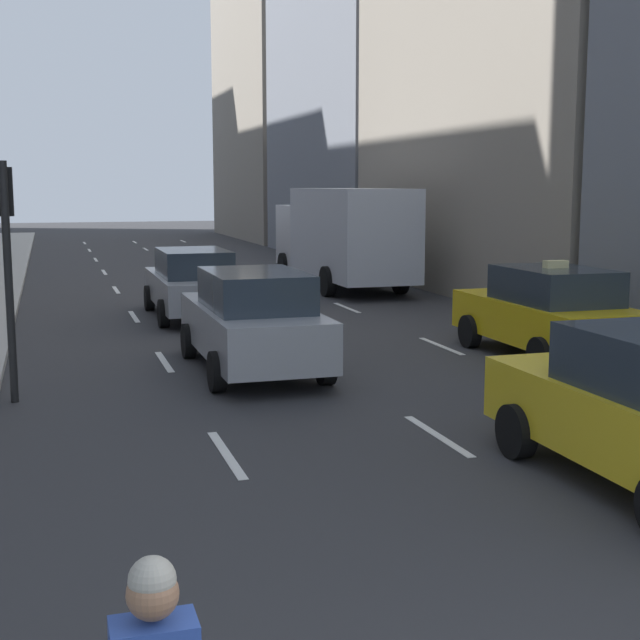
{
  "coord_description": "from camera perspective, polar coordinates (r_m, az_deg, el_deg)",
  "views": [
    {
      "loc": [
        -2.16,
        -2.34,
        3.24
      ],
      "look_at": [
        1.7,
        10.32,
        1.24
      ],
      "focal_mm": 50.0,
      "sensor_mm": 36.0,
      "label": 1
    }
  ],
  "objects": [
    {
      "name": "lane_markings",
      "position": [
        25.98,
        -6.27,
        1.4
      ],
      "size": [
        5.72,
        56.0,
        0.01
      ],
      "color": "white",
      "rests_on": "ground"
    },
    {
      "name": "taxi_second",
      "position": [
        17.31,
        14.4,
        0.5
      ],
      "size": [
        2.02,
        4.4,
        1.87
      ],
      "color": "yellow",
      "rests_on": "ground"
    },
    {
      "name": "sedan_black_near",
      "position": [
        22.2,
        -8.16,
        2.38
      ],
      "size": [
        2.02,
        4.82,
        1.7
      ],
      "color": "#9EA0A5",
      "rests_on": "ground"
    },
    {
      "name": "sedan_silver_behind",
      "position": [
        15.6,
        -4.33,
        -0.02
      ],
      "size": [
        2.02,
        4.75,
        1.79
      ],
      "color": "#9EA0A5",
      "rests_on": "ground"
    },
    {
      "name": "box_truck",
      "position": [
        28.49,
        1.41,
        5.52
      ],
      "size": [
        2.58,
        8.4,
        3.15
      ],
      "color": "silver",
      "rests_on": "ground"
    },
    {
      "name": "traffic_light_pole",
      "position": [
        14.03,
        -19.41,
        4.73
      ],
      "size": [
        0.24,
        0.42,
        3.6
      ],
      "color": "black",
      "rests_on": "ground"
    }
  ]
}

